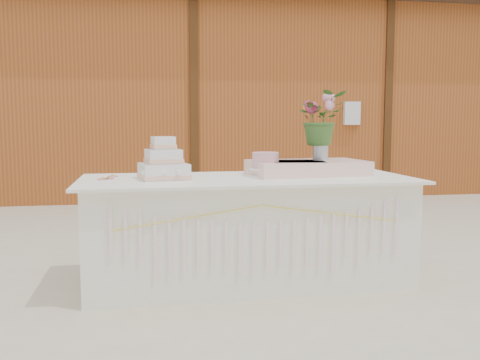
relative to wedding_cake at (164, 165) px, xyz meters
name	(u,v)px	position (x,y,z in m)	size (l,w,h in m)	color
ground	(247,281)	(0.60, -0.02, -0.87)	(80.00, 80.00, 0.00)	beige
barn	(183,94)	(0.59, 5.97, 0.80)	(12.60, 4.60, 3.30)	#9D4B21
cake_table	(247,230)	(0.60, -0.03, -0.48)	(2.40, 1.00, 0.77)	white
wedding_cake	(164,165)	(0.00, 0.00, 0.00)	(0.38, 0.38, 0.30)	white
pink_cake_stand	(266,163)	(0.75, 0.02, 0.00)	(0.25, 0.25, 0.18)	white
satin_runner	(307,168)	(1.09, 0.10, -0.05)	(0.86, 0.50, 0.11)	#FFD6CD
flower_vase	(320,150)	(1.20, 0.11, 0.09)	(0.12, 0.12, 0.16)	silver
bouquet	(321,112)	(1.20, 0.11, 0.38)	(0.37, 0.32, 0.41)	#375F26
loose_flowers	(114,177)	(-0.34, 0.07, -0.09)	(0.16, 0.38, 0.02)	#CB7C8C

